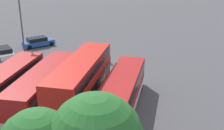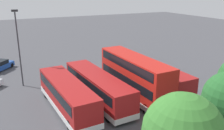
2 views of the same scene
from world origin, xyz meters
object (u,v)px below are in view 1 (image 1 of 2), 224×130
at_px(car_hatchback_silver, 38,42).
at_px(waste_bin_yellow, 108,60).
at_px(bus_double_decker_second, 81,84).
at_px(bus_single_deck_fourth, 7,83).
at_px(bus_single_deck_near_end, 121,92).
at_px(car_small_green, 4,52).
at_px(bus_single_deck_third, 44,84).
at_px(lamp_post_tall, 21,23).

xyz_separation_m(car_hatchback_silver, waste_bin_yellow, (-12.16, 4.68, -0.23)).
distance_m(bus_double_decker_second, bus_single_deck_fourth, 7.47).
height_order(bus_single_deck_near_end, bus_double_decker_second, bus_double_decker_second).
height_order(bus_single_deck_fourth, waste_bin_yellow, bus_single_deck_fourth).
xyz_separation_m(bus_single_deck_fourth, car_small_green, (7.40, -10.49, -0.92)).
distance_m(bus_double_decker_second, bus_single_deck_third, 4.14).
bearing_deg(bus_single_deck_fourth, bus_single_deck_near_end, -176.48).
relative_size(bus_double_decker_second, bus_single_deck_fourth, 1.02).
height_order(bus_double_decker_second, lamp_post_tall, lamp_post_tall).
relative_size(bus_double_decker_second, waste_bin_yellow, 11.52).
bearing_deg(bus_single_deck_near_end, car_small_green, -28.50).
height_order(bus_single_deck_near_end, car_hatchback_silver, bus_single_deck_near_end).
xyz_separation_m(car_small_green, lamp_post_tall, (-4.29, 1.95, 4.59)).
bearing_deg(car_hatchback_silver, lamp_post_tall, 106.74).
bearing_deg(bus_single_deck_fourth, car_hatchback_silver, -71.55).
bearing_deg(waste_bin_yellow, bus_single_deck_near_end, 110.01).
distance_m(bus_single_deck_third, bus_single_deck_fourth, 3.48).
distance_m(bus_single_deck_fourth, waste_bin_yellow, 13.44).
distance_m(car_small_green, waste_bin_yellow, 14.18).
xyz_separation_m(bus_single_deck_near_end, bus_double_decker_second, (3.29, 0.94, 0.83)).
distance_m(bus_single_deck_near_end, lamp_post_tall, 16.33).
height_order(bus_single_deck_fourth, lamp_post_tall, lamp_post_tall).
relative_size(bus_single_deck_near_end, bus_single_deck_third, 0.97).
xyz_separation_m(bus_single_deck_fourth, waste_bin_yellow, (-6.73, -11.58, -1.15)).
relative_size(car_hatchback_silver, waste_bin_yellow, 4.87).
bearing_deg(waste_bin_yellow, bus_single_deck_third, 73.40).
relative_size(bus_single_deck_fourth, car_hatchback_silver, 2.33).
bearing_deg(bus_single_deck_third, car_small_green, -42.55).
xyz_separation_m(bus_double_decker_second, bus_single_deck_third, (3.98, -0.82, -0.83)).
height_order(bus_single_deck_near_end, bus_single_deck_fourth, same).
xyz_separation_m(bus_single_deck_third, lamp_post_tall, (6.55, -8.01, 3.66)).
bearing_deg(waste_bin_yellow, car_small_green, 4.40).
relative_size(bus_double_decker_second, bus_single_deck_third, 0.93).
xyz_separation_m(bus_double_decker_second, waste_bin_yellow, (0.69, -11.86, -1.97)).
height_order(bus_single_deck_fourth, car_hatchback_silver, bus_single_deck_fourth).
relative_size(bus_single_deck_third, waste_bin_yellow, 12.32).
relative_size(bus_single_deck_near_end, car_hatchback_silver, 2.45).
relative_size(bus_single_deck_near_end, bus_double_decker_second, 1.04).
bearing_deg(car_small_green, bus_single_deck_third, 137.45).
bearing_deg(bus_single_deck_fourth, waste_bin_yellow, -120.18).
bearing_deg(bus_single_deck_fourth, bus_double_decker_second, 177.86).
bearing_deg(bus_single_deck_near_end, bus_single_deck_third, 0.93).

